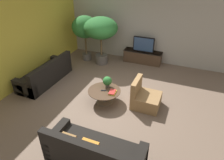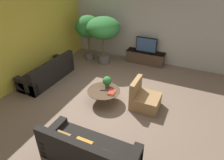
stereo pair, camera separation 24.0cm
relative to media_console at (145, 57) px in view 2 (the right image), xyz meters
The scene contains 14 objects.
ground_plane 2.96m from the media_console, 93.94° to the right, with size 24.00×24.00×0.00m, color brown.
back_wall_stone 1.29m from the media_console, 122.36° to the left, with size 7.40×0.12×3.00m, color #A39E93.
side_wall_left 4.59m from the media_console, 141.65° to the right, with size 0.12×7.40×3.00m, color gold.
media_console is the anchor object (origin of this frame).
television 0.55m from the media_console, 90.00° to the right, with size 0.88×0.13×0.62m.
coffee_table 3.25m from the media_console, 96.03° to the right, with size 1.00×1.00×0.41m.
couch_by_wall 4.03m from the media_console, 133.48° to the right, with size 0.84×2.18×0.84m.
couch_near_entry 5.33m from the media_console, 86.13° to the right, with size 2.12×0.84×0.84m.
armchair_wicker 3.08m from the media_console, 73.92° to the right, with size 0.80×0.76×0.86m.
potted_palm_tall 2.71m from the media_console, 164.80° to the right, with size 1.06×1.06×1.91m.
potted_palm_corner 2.12m from the media_console, 154.46° to the right, with size 1.36×1.36×1.96m.
potted_plant_tabletop 3.04m from the media_console, 96.47° to the right, with size 0.28×0.28×0.35m.
book_stack 3.26m from the media_console, 91.08° to the right, with size 0.23×0.31×0.05m.
remote_black 3.27m from the media_console, 96.28° to the right, with size 0.04×0.16×0.02m, color black.
Camera 2 is at (2.23, -4.76, 3.76)m, focal length 32.00 mm.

